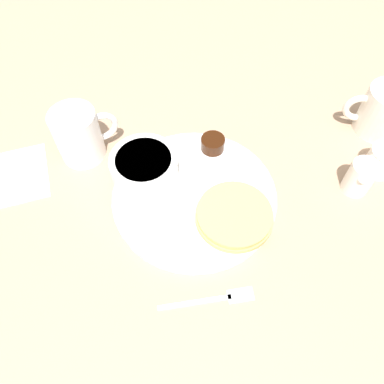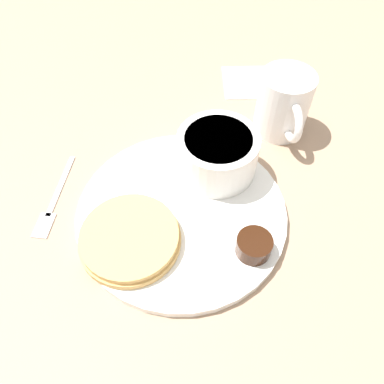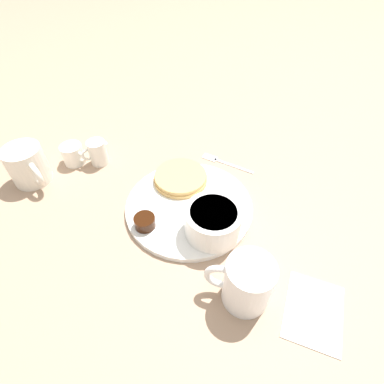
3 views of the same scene
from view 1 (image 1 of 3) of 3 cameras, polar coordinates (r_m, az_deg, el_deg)
ground_plane at (r=0.63m, az=0.37°, el=-0.93°), size 4.00×4.00×0.00m
plate at (r=0.62m, az=0.37°, el=-0.63°), size 0.27×0.27×0.01m
pancake_stack at (r=0.59m, az=6.47°, el=-3.56°), size 0.12×0.12×0.02m
bowl at (r=0.61m, az=-7.18°, el=3.41°), size 0.11×0.11×0.06m
syrup_cup at (r=0.67m, az=3.18°, el=7.37°), size 0.04×0.04×0.02m
butter_ramekin at (r=0.64m, az=-7.93°, el=4.05°), size 0.05×0.05×0.04m
coffee_mug at (r=0.67m, az=-16.77°, el=8.35°), size 0.08×0.11×0.10m
creamer_pitcher_near at (r=0.67m, az=24.26°, el=2.13°), size 0.05×0.06×0.06m
creamer_pitcher_far at (r=0.72m, az=26.92°, el=4.30°), size 0.05×0.07×0.05m
fork at (r=0.55m, az=3.97°, el=-15.88°), size 0.07×0.13×0.00m
napkin at (r=0.72m, az=-24.63°, el=2.44°), size 0.14×0.12×0.00m
second_mug at (r=0.77m, az=27.11°, el=10.95°), size 0.09×0.10×0.09m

